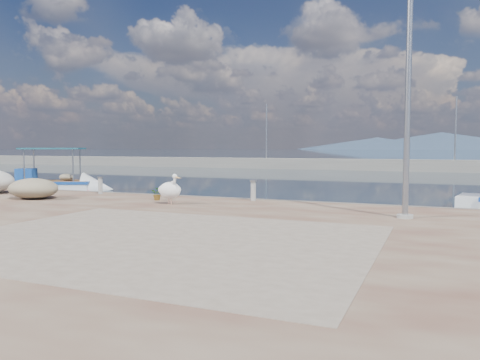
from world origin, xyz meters
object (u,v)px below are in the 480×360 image
at_px(lamp_post, 408,98).
at_px(bollard_near, 253,189).
at_px(pelican, 170,190).
at_px(boat_left, 52,187).

relative_size(lamp_post, bollard_near, 9.16).
height_order(lamp_post, bollard_near, lamp_post).
bearing_deg(lamp_post, pelican, 178.98).
relative_size(boat_left, pelican, 5.54).
relative_size(pelican, lamp_post, 0.16).
distance_m(boat_left, lamp_post, 20.50).
relative_size(pelican, bollard_near, 1.45).
xyz_separation_m(pelican, bollard_near, (2.23, 2.14, -0.08)).
bearing_deg(pelican, boat_left, 174.27).
bearing_deg(boat_left, lamp_post, -45.57).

